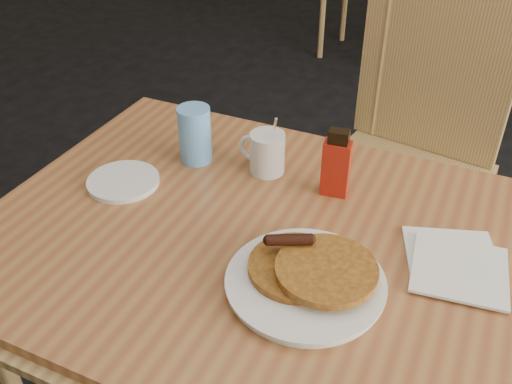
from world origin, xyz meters
TOP-DOWN VIEW (x-y plane):
  - main_table at (0.04, 0.03)m, footprint 1.39×1.01m
  - chair_main_far at (0.07, 0.81)m, footprint 0.50×0.50m
  - pancake_plate at (0.12, -0.06)m, footprint 0.29×0.29m
  - coffee_mug at (-0.13, 0.23)m, footprint 0.12×0.08m
  - syrup_bottle at (0.04, 0.23)m, footprint 0.07×0.05m
  - napkin_stack at (0.34, 0.12)m, footprint 0.23×0.25m
  - blue_tumbler at (-0.30, 0.19)m, footprint 0.09×0.09m
  - side_saucer at (-0.38, 0.02)m, footprint 0.21×0.21m

SIDE VIEW (x-z plane):
  - chair_main_far at x=0.07m, z-range 0.10..1.14m
  - main_table at x=0.04m, z-range 0.34..1.09m
  - napkin_stack at x=0.34m, z-range 0.75..0.76m
  - side_saucer at x=-0.38m, z-range 0.75..0.76m
  - pancake_plate at x=0.12m, z-range 0.73..0.80m
  - coffee_mug at x=-0.13m, z-range 0.72..0.88m
  - blue_tumbler at x=-0.30m, z-range 0.75..0.89m
  - syrup_bottle at x=0.04m, z-range 0.74..0.90m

